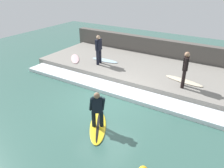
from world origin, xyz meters
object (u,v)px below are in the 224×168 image
surfer_waiting_near (99,48)px  surfboard_waiting_far (184,81)px  surfer_riding (97,108)px  surfer_waiting_far (185,68)px  surfboard_spare (75,59)px  surfboard_waiting_near (105,60)px  surfboard_riding (98,126)px

surfer_waiting_near → surfboard_waiting_far: size_ratio=0.84×
surfer_riding → surfer_waiting_far: 4.60m
surfboard_waiting_far → surfboard_spare: bearing=93.0°
surfer_riding → surfboard_waiting_near: size_ratio=0.79×
surfboard_spare → surfboard_riding: bearing=-132.5°
surfer_waiting_near → surfboard_spare: size_ratio=1.05×
surfer_riding → surfboard_waiting_far: (4.74, -1.79, -0.40)m
surfboard_waiting_near → surfboard_waiting_far: size_ratio=0.89×
surfer_riding → surfer_waiting_far: bearing=-24.5°
surfer_waiting_far → surfer_riding: bearing=155.5°
surfboard_waiting_near → surfer_waiting_far: surfer_waiting_far is taller
surfboard_waiting_far → surfboard_riding: bearing=159.3°
surfer_riding → surfboard_spare: bearing=47.5°
surfboard_riding → surfboard_spare: surfboard_spare is taller
surfboard_riding → surfer_riding: bearing=0.0°
surfboard_waiting_near → surfboard_riding: bearing=-149.1°
surfboard_waiting_near → surfboard_waiting_far: bearing=-94.4°
surfboard_waiting_far → surfboard_spare: 6.60m
surfboard_riding → surfboard_waiting_near: bearing=30.9°
surfboard_waiting_far → surfer_waiting_near: bearing=92.6°
surfer_riding → surfboard_spare: size_ratio=0.88×
surfboard_riding → surfer_riding: 0.80m
surfer_riding → surfboard_spare: (4.40, 4.80, -0.40)m
surfer_riding → surfer_waiting_near: surfer_waiting_near is taller
surfboard_waiting_near → surfer_riding: bearing=-149.1°
surfboard_riding → surfboard_waiting_far: 5.09m
surfboard_riding → surfboard_waiting_far: (4.74, -1.79, 0.40)m
surfer_waiting_near → surfer_riding: bearing=-145.7°
surfboard_waiting_near → surfboard_spare: 1.88m
surfer_riding → surfer_waiting_far: (4.16, -1.89, 0.51)m
surfboard_riding → surfer_waiting_far: 4.75m
surfer_waiting_far → surfboard_waiting_far: 1.09m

